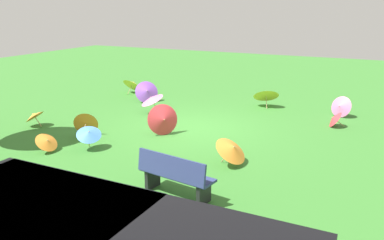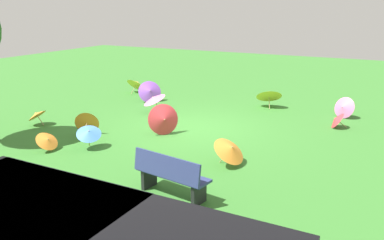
# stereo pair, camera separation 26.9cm
# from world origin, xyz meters

# --- Properties ---
(ground) EXTENTS (40.00, 40.00, 0.00)m
(ground) POSITION_xyz_m (0.00, 0.00, 0.00)
(ground) COLOR #387A2D
(park_bench) EXTENTS (1.66, 0.73, 0.90)m
(park_bench) POSITION_xyz_m (-1.79, 4.40, 0.47)
(park_bench) COLOR navy
(park_bench) RESTS_ON ground
(parasol_red_0) EXTENTS (0.62, 0.66, 0.53)m
(parasol_red_0) POSITION_xyz_m (-3.92, -2.06, 0.27)
(parasol_red_0) COLOR tan
(parasol_red_0) RESTS_ON ground
(parasol_blue_0) EXTENTS (0.90, 0.90, 0.66)m
(parasol_blue_0) POSITION_xyz_m (1.55, 2.97, 0.45)
(parasol_blue_0) COLOR tan
(parasol_blue_0) RESTS_ON ground
(parasol_yellow_1) EXTENTS (0.95, 0.88, 0.75)m
(parasol_yellow_1) POSITION_xyz_m (4.56, -3.51, 0.41)
(parasol_yellow_1) COLOR tan
(parasol_yellow_1) RESTS_ON ground
(parasol_purple_0) EXTENTS (1.04, 1.03, 0.86)m
(parasol_purple_0) POSITION_xyz_m (3.10, -2.32, 0.43)
(parasol_purple_0) COLOR tan
(parasol_purple_0) RESTS_ON ground
(parasol_orange_3) EXTENTS (0.90, 0.94, 0.71)m
(parasol_orange_3) POSITION_xyz_m (-2.21, 2.33, 0.41)
(parasol_orange_3) COLOR tan
(parasol_orange_3) RESTS_ON ground
(parasol_orange_4) EXTENTS (0.68, 0.71, 0.57)m
(parasol_orange_4) POSITION_xyz_m (4.52, 2.03, 0.35)
(parasol_orange_4) COLOR tan
(parasol_orange_4) RESTS_ON ground
(parasol_red_1) EXTENTS (0.95, 0.93, 0.93)m
(parasol_red_1) POSITION_xyz_m (0.42, 1.02, 0.46)
(parasol_red_1) COLOR tan
(parasol_red_1) RESTS_ON ground
(parasol_orange_5) EXTENTS (0.56, 0.63, 0.52)m
(parasol_orange_5) POSITION_xyz_m (2.39, 3.61, 0.29)
(parasol_orange_5) COLOR tan
(parasol_orange_5) RESTS_ON ground
(parasol_orange_6) EXTENTS (0.78, 0.74, 0.72)m
(parasol_orange_6) POSITION_xyz_m (2.48, 1.98, 0.36)
(parasol_orange_6) COLOR tan
(parasol_orange_6) RESTS_ON ground
(parasol_yellow_2) EXTENTS (1.22, 1.19, 0.85)m
(parasol_yellow_2) POSITION_xyz_m (-1.26, -3.68, 0.50)
(parasol_yellow_2) COLOR tan
(parasol_yellow_2) RESTS_ON ground
(parasol_pink_0) EXTENTS (1.14, 1.14, 0.78)m
(parasol_pink_0) POSITION_xyz_m (1.99, -0.87, 0.54)
(parasol_pink_0) COLOR tan
(parasol_pink_0) RESTS_ON ground
(parasol_pink_1) EXTENTS (0.83, 0.76, 0.73)m
(parasol_pink_1) POSITION_xyz_m (-3.95, -3.36, 0.37)
(parasol_pink_1) COLOR tan
(parasol_pink_1) RESTS_ON ground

